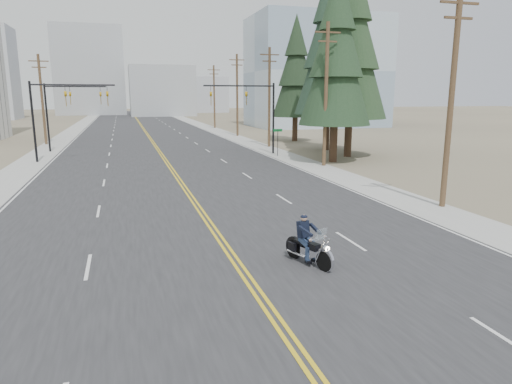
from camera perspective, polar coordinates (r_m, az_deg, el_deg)
The scene contains 24 objects.
ground_plane at distance 13.65m, azimuth 0.59°, elevation -13.13°, with size 400.00×400.00×0.00m, color #776D56.
road at distance 82.11m, azimuth -13.83°, elevation 7.60°, with size 20.00×200.00×0.01m, color #303033.
sidewalk_left at distance 82.41m, azimuth -21.90°, elevation 7.10°, with size 3.00×200.00×0.01m, color #A5A5A0.
sidewalk_right at distance 83.41m, azimuth -5.85°, elevation 7.95°, with size 3.00×200.00×0.01m, color #A5A5A0.
traffic_mast_left at distance 44.16m, azimuth -23.63°, elevation 9.89°, with size 7.10×0.26×7.00m.
traffic_mast_right at distance 45.60m, azimuth -0.26°, elevation 10.91°, with size 7.10×0.26×7.00m.
traffic_mast_far at distance 52.15m, azimuth -22.92°, elevation 10.05°, with size 6.10×0.26×7.00m.
street_sign at distance 44.41m, azimuth 2.74°, elevation 6.82°, with size 0.90×0.06×2.62m.
utility_pole_a at distance 25.54m, azimuth 23.25°, elevation 10.90°, with size 2.20×0.30×11.00m.
utility_pole_b at distance 38.37m, azimuth 8.74°, elevation 12.14°, with size 2.20×0.30×11.50m.
utility_pole_c at distance 52.36m, azimuth 1.68°, elevation 11.91°, with size 2.20×0.30×11.00m.
utility_pole_d at distance 66.79m, azimuth -2.37°, elevation 12.14°, with size 2.20×0.30×11.50m.
utility_pole_e at distance 83.39m, azimuth -5.25°, elevation 11.89°, with size 2.20×0.30×11.00m.
utility_pole_left at distance 60.49m, azimuth -25.18°, elevation 10.57°, with size 2.20×0.30×10.50m.
glass_building at distance 89.33m, azimuth 7.48°, elevation 14.59°, with size 24.00×16.00×20.00m, color #9EB5CC.
haze_bldg_b at distance 137.32m, azimuth -11.68°, elevation 12.25°, with size 18.00×14.00×14.00m, color #ADB2B7.
haze_bldg_c at distance 129.43m, azimuth 3.53°, elevation 13.38°, with size 16.00×12.00×18.00m, color #B7BCC6.
haze_bldg_d at distance 152.23m, azimuth -20.02°, elevation 14.00°, with size 20.00×15.00×26.00m, color #ADB2B7.
haze_bldg_e at distance 164.33m, azimuth -6.38°, elevation 11.99°, with size 14.00×14.00×12.00m, color #B7BCC6.
motorcyclist at distance 15.97m, azimuth 6.65°, elevation -6.07°, with size 0.95×2.21×1.73m, color black, non-canonical shape.
conifer_near at distance 40.96m, azimuth 10.04°, elevation 16.88°, with size 6.19×6.19×16.40m.
conifer_mid at distance 44.94m, azimuth 11.91°, elevation 17.76°, with size 6.86×6.86×18.30m.
conifer_tall at distance 50.31m, azimuth 9.11°, elevation 17.85°, with size 6.93×6.93×19.25m.
conifer_far at distance 59.51m, azimuth 5.02°, elevation 15.02°, with size 5.85×5.85×15.67m.
Camera 1 is at (-3.59, -11.83, 5.79)m, focal length 32.00 mm.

